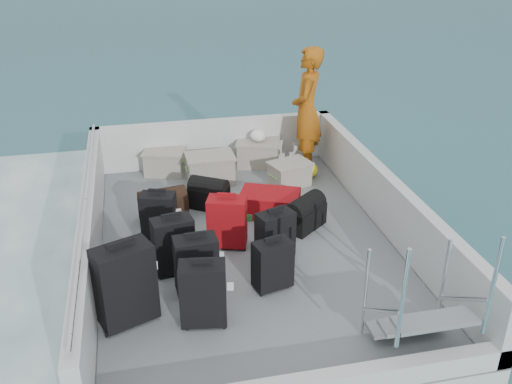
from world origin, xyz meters
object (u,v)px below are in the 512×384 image
(suitcase_1, at_px, (173,246))
(crate_2, at_px, (258,154))
(suitcase_8, at_px, (270,203))
(suitcase_6, at_px, (273,265))
(suitcase_0, at_px, (125,286))
(suitcase_5, at_px, (227,222))
(crate_1, at_px, (210,170))
(suitcase_7, at_px, (275,236))
(passenger, at_px, (307,110))
(suitcase_4, at_px, (196,266))
(crate_0, at_px, (165,163))
(crate_3, at_px, (290,175))
(suitcase_2, at_px, (159,216))
(suitcase_3, at_px, (203,295))

(suitcase_1, distance_m, crate_2, 3.02)
(suitcase_8, bearing_deg, suitcase_6, -170.03)
(suitcase_0, bearing_deg, suitcase_5, 22.71)
(suitcase_6, distance_m, crate_1, 2.71)
(suitcase_0, relative_size, suitcase_8, 1.09)
(suitcase_7, bearing_deg, suitcase_6, -125.79)
(crate_1, bearing_deg, passenger, 7.32)
(suitcase_4, distance_m, suitcase_5, 0.95)
(suitcase_4, bearing_deg, suitcase_0, -158.51)
(suitcase_1, relative_size, suitcase_8, 0.86)
(suitcase_8, height_order, crate_0, crate_0)
(suitcase_7, height_order, crate_3, suitcase_7)
(suitcase_7, relative_size, suitcase_8, 0.76)
(suitcase_5, relative_size, suitcase_6, 1.13)
(suitcase_2, height_order, crate_2, suitcase_2)
(suitcase_6, bearing_deg, suitcase_7, 58.79)
(suitcase_0, height_order, suitcase_4, suitcase_0)
(crate_0, bearing_deg, suitcase_6, -74.59)
(suitcase_3, xyz_separation_m, crate_1, (0.51, 3.11, -0.13))
(suitcase_8, bearing_deg, crate_3, -9.05)
(suitcase_6, height_order, suitcase_8, suitcase_6)
(suitcase_2, xyz_separation_m, crate_0, (0.20, 1.87, -0.12))
(suitcase_5, relative_size, crate_1, 0.95)
(suitcase_2, bearing_deg, passenger, 51.94)
(suitcase_3, relative_size, suitcase_6, 1.21)
(suitcase_0, relative_size, crate_3, 1.54)
(suitcase_4, xyz_separation_m, suitcase_6, (0.76, -0.09, -0.05))
(suitcase_2, relative_size, suitcase_6, 1.07)
(suitcase_3, height_order, crate_0, suitcase_3)
(suitcase_7, bearing_deg, suitcase_2, 130.38)
(crate_3, bearing_deg, passenger, 53.97)
(suitcase_3, bearing_deg, suitcase_5, 79.56)
(suitcase_3, relative_size, suitcase_7, 1.15)
(suitcase_1, height_order, suitcase_8, suitcase_1)
(crate_0, bearing_deg, suitcase_0, -99.93)
(suitcase_1, height_order, passenger, passenger)
(suitcase_0, distance_m, suitcase_2, 1.55)
(suitcase_7, bearing_deg, passenger, 46.66)
(suitcase_2, relative_size, suitcase_4, 0.91)
(suitcase_4, height_order, crate_0, suitcase_4)
(suitcase_3, bearing_deg, crate_1, 88.96)
(suitcase_2, height_order, suitcase_6, suitcase_2)
(suitcase_1, height_order, suitcase_3, suitcase_3)
(suitcase_7, height_order, passenger, passenger)
(suitcase_8, bearing_deg, suitcase_7, -167.87)
(suitcase_5, bearing_deg, suitcase_0, -116.31)
(suitcase_2, relative_size, suitcase_3, 0.88)
(suitcase_2, xyz_separation_m, crate_2, (1.61, 1.87, -0.10))
(suitcase_7, xyz_separation_m, crate_2, (0.38, 2.59, -0.10))
(suitcase_1, bearing_deg, suitcase_4, -76.49)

